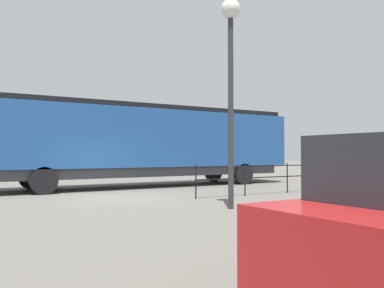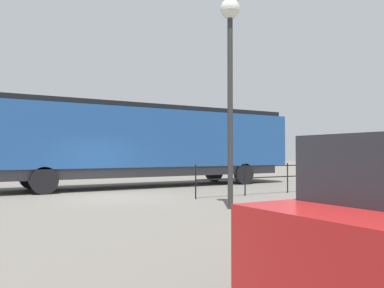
% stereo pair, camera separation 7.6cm
% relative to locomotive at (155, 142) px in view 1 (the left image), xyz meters
% --- Properties ---
extents(ground_plane, '(120.00, 120.00, 0.00)m').
position_rel_locomotive_xyz_m(ground_plane, '(3.88, -3.51, -2.23)').
color(ground_plane, '#666059').
extents(locomotive, '(3.09, 15.74, 3.95)m').
position_rel_locomotive_xyz_m(locomotive, '(0.00, 0.00, 0.00)').
color(locomotive, navy).
rests_on(locomotive, ground_plane).
extents(lamp_post, '(0.59, 0.59, 6.21)m').
position_rel_locomotive_xyz_m(lamp_post, '(8.57, -1.75, 2.40)').
color(lamp_post, '#2D2D2D').
rests_on(lamp_post, ground_plane).
extents(platform_fence, '(0.05, 9.00, 1.23)m').
position_rel_locomotive_xyz_m(platform_fence, '(5.90, 3.18, -1.42)').
color(platform_fence, black).
rests_on(platform_fence, ground_plane).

